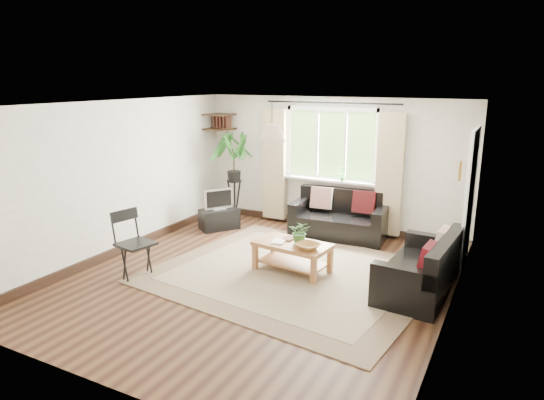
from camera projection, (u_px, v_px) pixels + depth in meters
The scene contains 24 objects.
floor at pixel (259, 279), 6.74m from camera, with size 5.50×5.50×0.00m, color black.
ceiling at pixel (258, 104), 6.15m from camera, with size 5.50×5.50×0.00m, color white.
wall_back at pixel (331, 164), 8.81m from camera, with size 5.00×0.02×2.40m, color beige.
wall_front at pixel (100, 264), 4.08m from camera, with size 5.00×0.02×2.40m, color beige.
wall_left at pixel (118, 178), 7.56m from camera, with size 0.02×5.50×2.40m, color beige.
wall_right at pixel (457, 220), 5.33m from camera, with size 0.02×5.50×2.40m, color beige.
rug at pixel (293, 274), 6.91m from camera, with size 3.71×3.18×0.02m, color #BAAD90.
window at pixel (331, 145), 8.69m from camera, with size 2.50×0.16×2.16m, color white, non-canonical shape.
door at pixel (469, 203), 6.85m from camera, with size 0.06×0.96×2.06m, color silver.
corner_shelf at pixel (219, 122), 9.43m from camera, with size 0.50×0.50×0.34m, color black, non-canonical shape.
pendant_lamp at pixel (272, 129), 6.58m from camera, with size 0.36×0.36×0.54m, color beige, non-canonical shape.
wall_sconce at pixel (458, 167), 5.49m from camera, with size 0.12×0.12×0.28m, color beige, non-canonical shape.
sofa_back at pixel (339, 216), 8.46m from camera, with size 1.63×0.81×0.77m, color black, non-canonical shape.
sofa_right at pixel (420, 265), 6.27m from camera, with size 0.79×1.58×0.74m, color black, non-canonical shape.
coffee_table at pixel (292, 257), 6.96m from camera, with size 1.07×0.58×0.44m, color brown, non-canonical shape.
table_plant at pixel (300, 232), 6.85m from camera, with size 0.30×0.26×0.34m, color #326127.
bowl at pixel (308, 246), 6.65m from camera, with size 0.33×0.33×0.08m, color olive.
book_a at pixel (273, 241), 6.97m from camera, with size 0.18×0.24×0.02m, color silver.
book_b at pixel (284, 237), 7.11m from camera, with size 0.16×0.22×0.02m, color brown.
tv_stand at pixel (219, 219), 8.95m from camera, with size 0.69×0.39×0.37m, color black.
tv at pixel (219, 199), 8.86m from camera, with size 0.53×0.18×0.41m, color #A5A5AA, non-canonical shape.
palm_stand at pixel (234, 177), 9.38m from camera, with size 0.67×0.67×1.72m, color black, non-canonical shape.
folding_chair at pixel (136, 245), 6.71m from camera, with size 0.49×0.49×0.94m, color black, non-canonical shape.
sill_plant at pixel (342, 174), 8.63m from camera, with size 0.14×0.10×0.27m, color #2D6023.
Camera 1 is at (3.05, -5.47, 2.72)m, focal length 32.00 mm.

